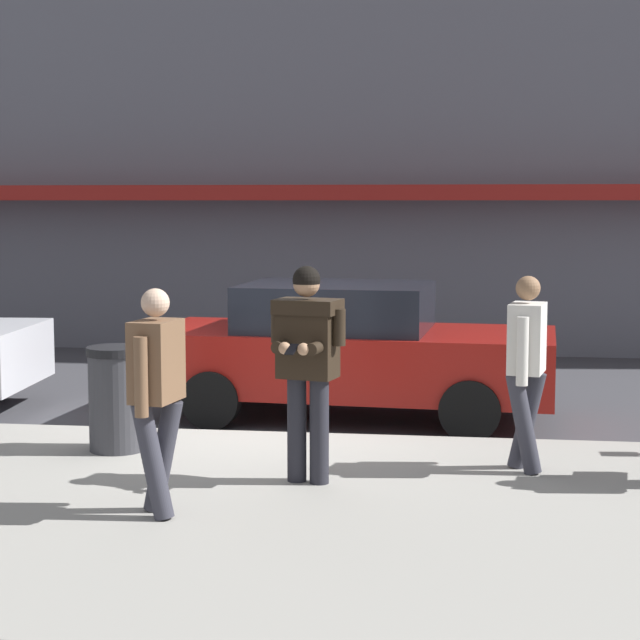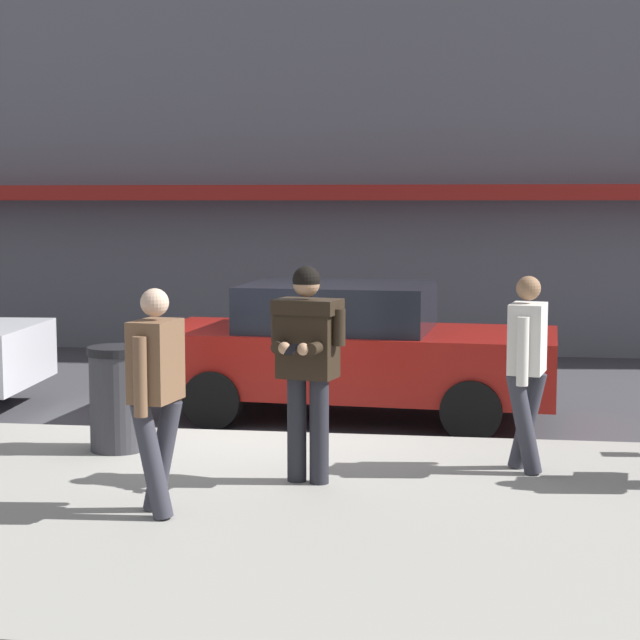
% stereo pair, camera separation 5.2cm
% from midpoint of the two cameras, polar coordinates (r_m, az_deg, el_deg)
% --- Properties ---
extents(ground_plane, '(80.00, 80.00, 0.00)m').
position_cam_midpoint_polar(ground_plane, '(11.16, -3.10, -6.42)').
color(ground_plane, '#3D3D42').
extents(sidewalk, '(32.00, 5.30, 0.14)m').
position_cam_midpoint_polar(sidewalk, '(8.26, 0.08, -10.50)').
color(sidewalk, '#99968E').
rests_on(sidewalk, ground).
extents(curb_paint_line, '(28.00, 0.12, 0.01)m').
position_cam_midpoint_polar(curb_paint_line, '(11.07, 2.08, -6.51)').
color(curb_paint_line, silver).
rests_on(curb_paint_line, ground).
extents(parked_sedan_mid, '(4.62, 2.18, 1.54)m').
position_cam_midpoint_polar(parked_sedan_mid, '(12.11, 1.41, -1.60)').
color(parked_sedan_mid, maroon).
rests_on(parked_sedan_mid, ground).
extents(man_texting_on_phone, '(0.64, 0.63, 1.81)m').
position_cam_midpoint_polar(man_texting_on_phone, '(8.76, -0.85, -1.62)').
color(man_texting_on_phone, '#23232B').
rests_on(man_texting_on_phone, sidewalk).
extents(pedestrian_in_light_coat, '(0.38, 0.59, 1.70)m').
position_cam_midpoint_polar(pedestrian_in_light_coat, '(9.33, 10.80, -2.14)').
color(pedestrian_in_light_coat, '#33333D').
rests_on(pedestrian_in_light_coat, sidewalk).
extents(pedestrian_dark_coat, '(0.38, 0.59, 1.70)m').
position_cam_midpoint_polar(pedestrian_dark_coat, '(7.97, -8.89, -3.55)').
color(pedestrian_dark_coat, '#33333D').
rests_on(pedestrian_dark_coat, sidewalk).
extents(trash_bin, '(0.55, 0.55, 0.98)m').
position_cam_midpoint_polar(trash_bin, '(10.19, -10.93, -4.12)').
color(trash_bin, '#38383D').
rests_on(trash_bin, sidewalk).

